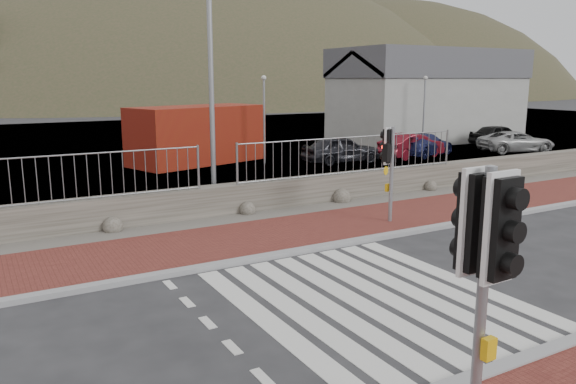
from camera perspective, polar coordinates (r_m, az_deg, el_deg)
ground at (r=10.63m, az=8.36°, el=-10.66°), size 220.00×220.00×0.00m
sidewalk_far at (r=14.23m, az=-2.85°, el=-4.63°), size 40.00×3.00×0.08m
kerb_near at (r=8.68m, az=21.12°, el=-16.31°), size 40.00×0.25×0.12m
kerb_far at (r=12.96m, az=0.16°, el=-6.20°), size 40.00×0.25×0.12m
zebra_crossing at (r=10.63m, az=8.36°, el=-10.63°), size 4.62×5.60×0.01m
gravel_strip at (r=15.98m, az=-6.09°, el=-2.92°), size 40.00×1.50×0.06m
stone_wall at (r=16.60m, az=-7.23°, el=-0.91°), size 40.00×0.60×0.90m
railing at (r=16.23m, az=-7.15°, el=3.72°), size 18.07×0.07×1.22m
quay at (r=36.36m, az=-19.79°, el=4.51°), size 120.00×40.00×0.50m
water at (r=70.99m, az=-24.82°, el=7.22°), size 220.00×50.00×0.05m
harbor_building at (r=38.03m, az=14.00°, el=9.56°), size 12.20×6.20×5.80m
hills_backdrop at (r=100.20m, az=-21.18°, el=-4.97°), size 254.00×90.00×100.00m
traffic_signal_near at (r=6.23m, az=19.43°, el=-5.44°), size 0.45×0.28×3.11m
traffic_signal_far at (r=15.53m, az=10.48°, el=3.79°), size 0.66×0.43×2.71m
streetlight at (r=17.12m, az=-7.42°, el=14.41°), size 1.84×0.32×8.69m
shipping_container at (r=27.24m, az=-9.17°, el=5.78°), size 6.98×4.52×2.70m
car_a at (r=27.01m, az=5.39°, el=4.35°), size 3.92×1.74×1.31m
car_b at (r=29.37m, az=12.44°, el=4.64°), size 3.92×1.83×1.24m
car_c at (r=30.22m, az=13.56°, el=4.74°), size 4.48×2.90×1.21m
car_d at (r=33.34m, az=22.18°, el=4.76°), size 4.47×2.95×1.14m
car_e at (r=36.01m, az=20.62°, el=5.42°), size 3.84×1.72×1.28m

